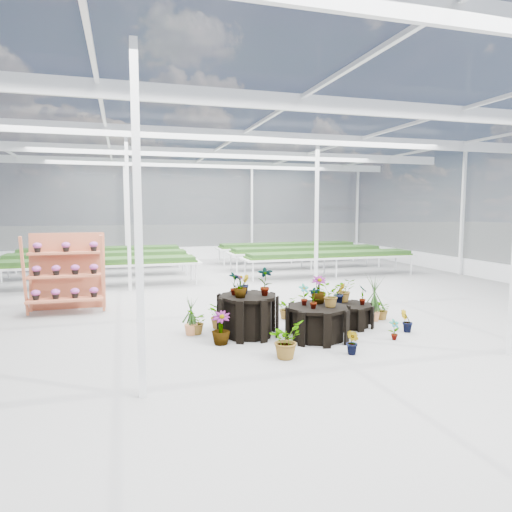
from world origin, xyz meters
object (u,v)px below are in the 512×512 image
object	(u,v)px
plinth_tall	(248,315)
plinth_low	(348,315)
shelf_rack	(66,273)
plinth_mid	(318,323)

from	to	relation	value
plinth_tall	plinth_low	distance (m)	2.21
plinth_tall	shelf_rack	bearing A→B (deg)	138.73
plinth_tall	shelf_rack	xyz separation A→B (m)	(-3.56, 3.12, 0.54)
plinth_low	shelf_rack	world-z (taller)	shelf_rack
plinth_tall	shelf_rack	distance (m)	4.77
shelf_rack	plinth_low	bearing A→B (deg)	-27.24
plinth_mid	plinth_low	xyz separation A→B (m)	(1.00, 0.70, -0.08)
plinth_tall	plinth_mid	distance (m)	1.34
plinth_tall	plinth_low	world-z (taller)	plinth_tall
plinth_low	plinth_mid	bearing A→B (deg)	-145.01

